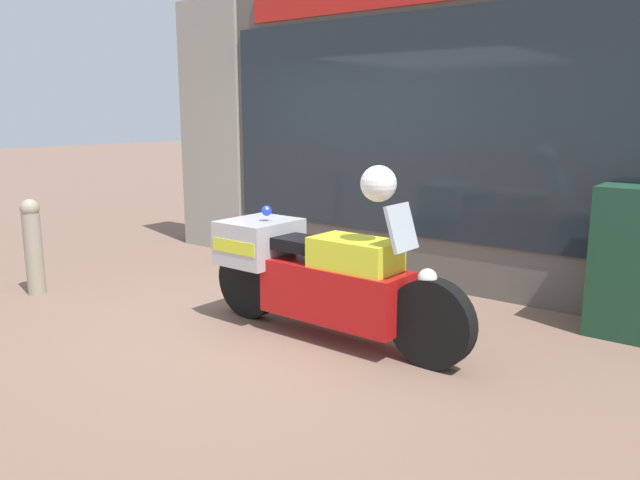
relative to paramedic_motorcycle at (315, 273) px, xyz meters
The scene contains 6 objects.
ground_plane 0.85m from the paramedic_motorcycle, behind, with size 60.00×60.00×0.00m, color #7A5B4C.
shop_building 2.61m from the paramedic_motorcycle, 118.62° to the left, with size 6.31×0.55×3.29m.
window_display 2.11m from the paramedic_motorcycle, 94.93° to the left, with size 4.76×0.30×1.99m.
paramedic_motorcycle is the anchor object (origin of this frame).
white_helmet 1.00m from the paramedic_motorcycle, ahead, with size 0.27×0.27×0.27m, color white.
street_bollard 3.13m from the paramedic_motorcycle, 164.90° to the right, with size 0.19×0.19×0.99m.
Camera 1 is at (3.76, -3.98, 1.83)m, focal length 35.00 mm.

